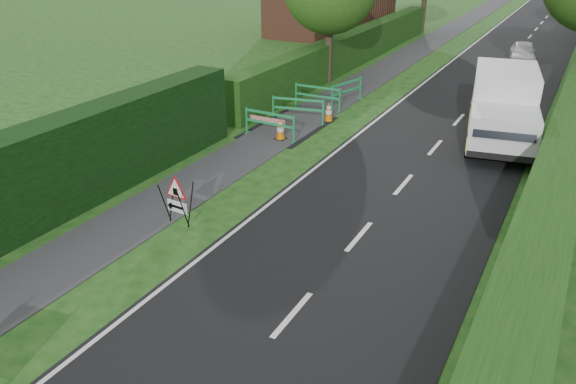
% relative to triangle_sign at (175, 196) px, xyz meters
% --- Properties ---
extents(ground, '(120.00, 120.00, 0.00)m').
position_rel_triangle_sign_xyz_m(ground, '(1.85, -2.89, -0.79)').
color(ground, '#144213').
rests_on(ground, ground).
extents(road_surface, '(6.00, 90.00, 0.02)m').
position_rel_triangle_sign_xyz_m(road_surface, '(4.35, 32.11, -0.79)').
color(road_surface, black).
rests_on(road_surface, ground).
extents(footpath, '(2.00, 90.00, 0.02)m').
position_rel_triangle_sign_xyz_m(footpath, '(-1.15, 32.11, -0.79)').
color(footpath, '#2D2D30').
rests_on(footpath, ground).
extents(hedge_west_far, '(1.00, 24.00, 1.80)m').
position_rel_triangle_sign_xyz_m(hedge_west_far, '(-3.15, 19.11, -0.79)').
color(hedge_west_far, '#14380F').
rests_on(hedge_west_far, ground).
extents(hedge_east, '(1.20, 50.00, 1.50)m').
position_rel_triangle_sign_xyz_m(hedge_east, '(8.35, 13.11, -0.79)').
color(hedge_east, '#14380F').
rests_on(hedge_east, ground).
extents(triangle_sign, '(0.83, 0.83, 1.14)m').
position_rel_triangle_sign_xyz_m(triangle_sign, '(0.00, 0.00, 0.00)').
color(triangle_sign, black).
rests_on(triangle_sign, ground).
extents(works_van, '(3.01, 5.65, 2.45)m').
position_rel_triangle_sign_xyz_m(works_van, '(6.13, 10.30, 0.50)').
color(works_van, silver).
rests_on(works_van, ground).
extents(traffic_cone_0, '(0.38, 0.38, 0.79)m').
position_rel_triangle_sign_xyz_m(traffic_cone_0, '(6.97, 8.89, -0.40)').
color(traffic_cone_0, black).
rests_on(traffic_cone_0, ground).
extents(traffic_cone_1, '(0.38, 0.38, 0.79)m').
position_rel_triangle_sign_xyz_m(traffic_cone_1, '(6.73, 11.29, -0.40)').
color(traffic_cone_1, black).
rests_on(traffic_cone_1, ground).
extents(traffic_cone_2, '(0.38, 0.38, 0.79)m').
position_rel_triangle_sign_xyz_m(traffic_cone_2, '(7.05, 12.76, -0.40)').
color(traffic_cone_2, black).
rests_on(traffic_cone_2, ground).
extents(traffic_cone_3, '(0.38, 0.38, 0.79)m').
position_rel_triangle_sign_xyz_m(traffic_cone_3, '(-0.77, 6.81, -0.40)').
color(traffic_cone_3, black).
rests_on(traffic_cone_3, ground).
extents(traffic_cone_4, '(0.38, 0.38, 0.79)m').
position_rel_triangle_sign_xyz_m(traffic_cone_4, '(-0.12, 9.50, -0.40)').
color(traffic_cone_4, black).
rests_on(traffic_cone_4, ground).
extents(ped_barrier_0, '(2.07, 0.42, 1.00)m').
position_rel_triangle_sign_xyz_m(ped_barrier_0, '(-1.18, 6.75, -0.16)').
color(ped_barrier_0, '#198D47').
rests_on(ped_barrier_0, ground).
extents(ped_barrier_1, '(2.09, 0.79, 1.00)m').
position_rel_triangle_sign_xyz_m(ped_barrier_1, '(-1.12, 8.82, -0.16)').
color(ped_barrier_1, '#198D47').
rests_on(ped_barrier_1, ground).
extents(ped_barrier_2, '(2.07, 0.40, 1.00)m').
position_rel_triangle_sign_xyz_m(ped_barrier_2, '(-1.23, 10.81, -0.16)').
color(ped_barrier_2, '#198D47').
rests_on(ped_barrier_2, ground).
extents(ped_barrier_3, '(0.85, 2.08, 1.00)m').
position_rel_triangle_sign_xyz_m(ped_barrier_3, '(-0.47, 12.09, -0.16)').
color(ped_barrier_3, '#198D47').
rests_on(ped_barrier_3, ground).
extents(redwhite_plank, '(1.50, 0.05, 0.25)m').
position_rel_triangle_sign_xyz_m(redwhite_plank, '(-1.58, 7.25, -0.79)').
color(redwhite_plank, red).
rests_on(redwhite_plank, ground).
extents(hatchback_car, '(1.84, 3.50, 1.14)m').
position_rel_triangle_sign_xyz_m(hatchback_car, '(5.01, 24.21, -0.23)').
color(hatchback_car, silver).
rests_on(hatchback_car, ground).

